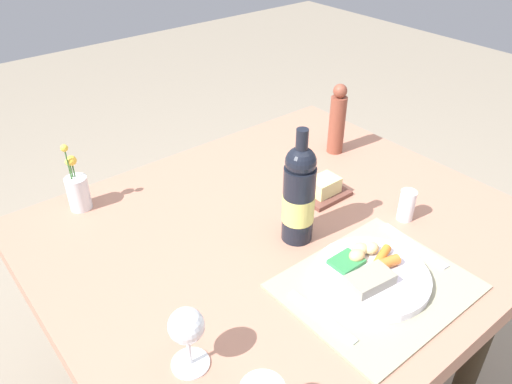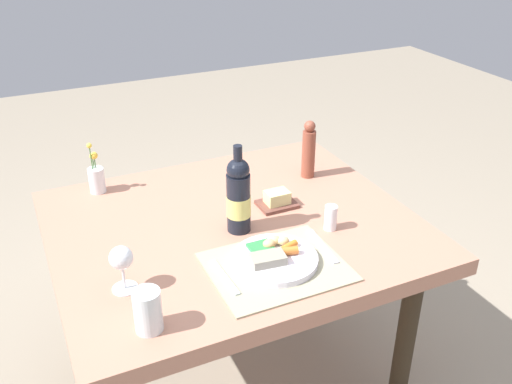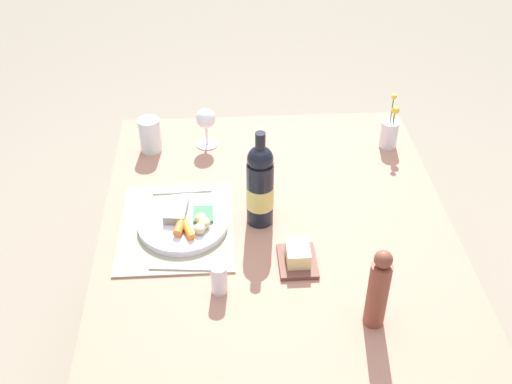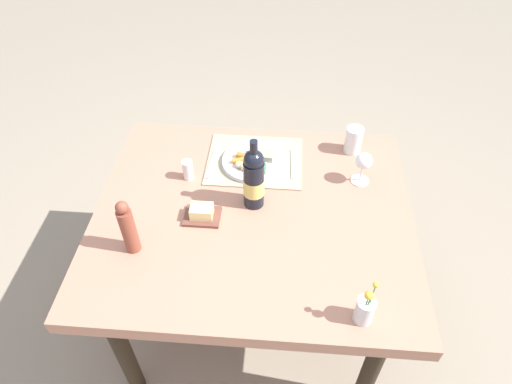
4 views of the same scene
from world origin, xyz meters
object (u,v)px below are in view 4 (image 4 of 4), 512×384
Objects in this scene: fork at (293,163)px; knife at (212,162)px; pepper_mill at (128,228)px; flower_vase at (365,309)px; salt_shaker at (188,170)px; wine_bottle at (253,179)px; dining_table at (253,226)px; wine_glass at (364,163)px; water_tumbler at (353,141)px; butter_dish at (202,213)px; dinner_plate at (253,161)px.

knife is at bearing 1.34° from fork.
pepper_mill is 1.17× the size of flower_vase.
pepper_mill reaches higher than salt_shaker.
pepper_mill is 0.76× the size of wine_bottle.
dining_table is at bearing 91.81° from wine_bottle.
wine_glass reaches higher than dining_table.
flower_vase is (-0.22, 0.68, 0.05)m from fork.
wine_bottle is (-0.19, 0.21, 0.11)m from knife.
knife is at bearing -47.95° from wine_bottle.
wine_bottle is at bearing 40.84° from water_tumbler.
flower_vase is at bearing 145.90° from butter_dish.
pepper_mill reaches higher than dining_table.
salt_shaker is at bearing 12.60° from fork.
dinner_plate is at bearing -117.99° from butter_dish.
salt_shaker is at bearing -31.63° from dining_table.
water_tumbler is 0.89× the size of butter_dish.
butter_dish is at bearing 22.14° from wine_glass.
water_tumbler is 0.19m from wine_glass.
dinner_plate is at bearing 1.98° from fork.
pepper_mill is 0.46m from wine_bottle.
wine_glass reaches higher than salt_shaker.
knife is 0.60m from wine_glass.
wine_glass reaches higher than fork.
fork is 0.27m from water_tumbler.
salt_shaker is (0.66, 0.22, -0.01)m from water_tumbler.
wine_glass is (-0.59, 0.06, 0.09)m from knife.
pepper_mill reaches higher than water_tumbler.
water_tumbler is at bearing -143.27° from pepper_mill.
pepper_mill is (0.80, 0.40, 0.01)m from wine_glass.
butter_dish is (0.57, 0.42, -0.03)m from water_tumbler.
knife is 0.12m from salt_shaker.
salt_shaker is at bearing 2.73° from wine_glass.
flower_vase is 0.65× the size of wine_bottle.
flower_vase reaches higher than water_tumbler.
flower_vase is at bearing 88.11° from water_tumbler.
dining_table is 0.56m from water_tumbler.
dining_table is 0.33m from knife.
dining_table is 0.34m from salt_shaker.
water_tumbler reaches higher than fork.
dinner_plate is at bearing -128.88° from pepper_mill.
wine_bottle reaches higher than dinner_plate.
wine_bottle reaches higher than fork.
fork is (-0.14, -0.27, 0.09)m from dining_table.
dining_table is at bearing -153.08° from pepper_mill.
dinner_plate is at bearing -60.29° from flower_vase.
water_tumbler is 1.38× the size of salt_shaker.
pepper_mill is at bearing 32.15° from wine_bottle.
dining_table is 0.21m from wine_bottle.
wine_glass is at bearing 162.31° from fork.
flower_vase is at bearing 137.69° from salt_shaker.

